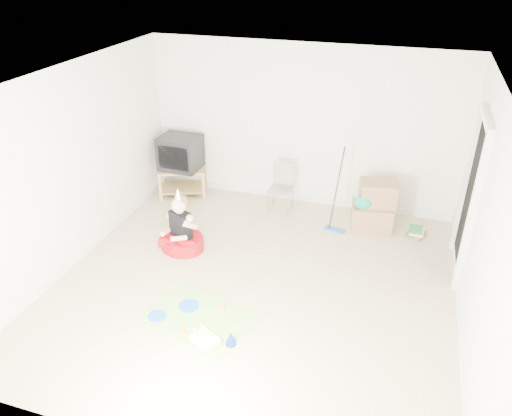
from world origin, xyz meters
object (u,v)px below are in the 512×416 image
(crt_tv, at_px, (180,153))
(folding_chair, at_px, (281,190))
(seated_woman, at_px, (181,235))
(tv_stand, at_px, (182,179))
(birthday_cake, at_px, (205,340))
(cardboard_boxes, at_px, (374,207))

(crt_tv, bearing_deg, folding_chair, -2.00)
(folding_chair, relative_size, seated_woman, 0.84)
(tv_stand, xyz_separation_m, folding_chair, (1.78, -0.10, 0.10))
(folding_chair, relative_size, birthday_cake, 2.15)
(birthday_cake, bearing_deg, cardboard_boxes, 64.57)
(tv_stand, distance_m, crt_tv, 0.48)
(seated_woman, bearing_deg, birthday_cake, -57.94)
(cardboard_boxes, bearing_deg, birthday_cake, -115.43)
(tv_stand, xyz_separation_m, cardboard_boxes, (3.25, -0.18, 0.08))
(birthday_cake, bearing_deg, folding_chair, 90.04)
(cardboard_boxes, bearing_deg, tv_stand, 176.86)
(crt_tv, relative_size, cardboard_boxes, 0.85)
(seated_woman, relative_size, birthday_cake, 2.57)
(tv_stand, bearing_deg, birthday_cake, -61.49)
(folding_chair, height_order, cardboard_boxes, folding_chair)
(crt_tv, relative_size, birthday_cake, 1.74)
(cardboard_boxes, bearing_deg, seated_woman, -150.97)
(folding_chair, distance_m, birthday_cake, 3.19)
(folding_chair, xyz_separation_m, birthday_cake, (0.00, -3.18, -0.35))
(tv_stand, distance_m, cardboard_boxes, 3.26)
(tv_stand, distance_m, folding_chair, 1.78)
(crt_tv, height_order, folding_chair, crt_tv)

